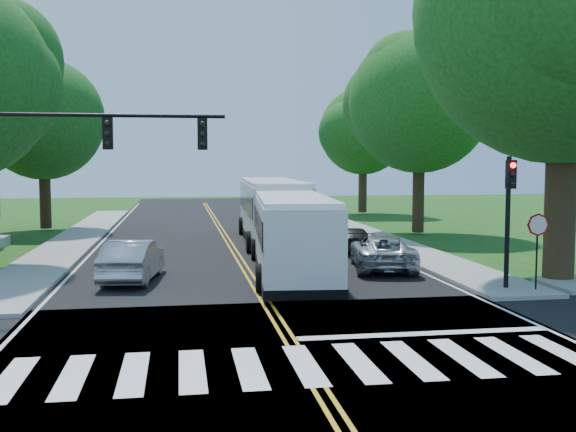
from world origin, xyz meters
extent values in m
plane|color=#184310|center=(0.00, 0.00, 0.00)|extent=(140.00, 140.00, 0.00)
cube|color=black|center=(0.00, 18.00, 0.01)|extent=(14.00, 96.00, 0.01)
cube|color=black|center=(0.00, 0.00, 0.01)|extent=(60.00, 12.00, 0.01)
cube|color=gold|center=(0.00, 22.00, 0.01)|extent=(0.36, 70.00, 0.01)
cube|color=silver|center=(-6.80, 22.00, 0.01)|extent=(0.12, 70.00, 0.01)
cube|color=silver|center=(6.80, 22.00, 0.01)|extent=(0.12, 70.00, 0.01)
cube|color=silver|center=(0.00, -0.50, 0.02)|extent=(12.60, 3.00, 0.01)
cube|color=silver|center=(3.50, 1.60, 0.02)|extent=(6.60, 0.40, 0.01)
cube|color=gray|center=(-8.30, 25.00, 0.07)|extent=(2.60, 40.00, 0.15)
cube|color=gray|center=(8.30, 25.00, 0.07)|extent=(2.60, 40.00, 0.15)
cylinder|color=#302213|center=(11.00, 8.00, 3.15)|extent=(1.10, 1.10, 6.00)
sphere|color=#2D7A24|center=(11.00, 8.00, 9.66)|extent=(10.80, 10.80, 10.80)
cylinder|color=#302213|center=(-11.00, 30.00, 2.35)|extent=(0.70, 0.70, 4.40)
sphere|color=#2D7A24|center=(-11.00, 30.00, 7.02)|extent=(7.60, 7.60, 7.60)
cylinder|color=#302213|center=(11.50, 24.00, 2.65)|extent=(0.70, 0.70, 5.00)
sphere|color=#2D7A24|center=(11.50, 24.00, 7.88)|extent=(8.40, 8.40, 8.40)
cylinder|color=#302213|center=(12.50, 40.00, 2.35)|extent=(0.70, 0.70, 4.40)
sphere|color=#2D7A24|center=(12.50, 40.00, 6.89)|extent=(7.20, 7.20, 7.20)
cylinder|color=black|center=(-4.70, 6.50, 5.75)|extent=(7.00, 0.12, 0.12)
cube|color=black|center=(-4.70, 6.35, 5.20)|extent=(0.30, 0.22, 0.95)
cube|color=black|center=(-1.90, 6.35, 5.20)|extent=(0.30, 0.22, 0.95)
cylinder|color=black|center=(8.20, 6.50, 2.35)|extent=(0.16, 0.16, 4.40)
cube|color=black|center=(8.20, 6.35, 3.95)|extent=(0.30, 0.22, 0.95)
sphere|color=#FF0A05|center=(8.20, 6.21, 4.25)|extent=(0.18, 0.18, 0.18)
cylinder|color=black|center=(9.00, 6.00, 1.25)|extent=(0.06, 0.06, 2.20)
cylinder|color=#A50A07|center=(9.00, 5.97, 2.30)|extent=(0.76, 0.04, 0.76)
cube|color=silver|center=(1.63, 11.20, 1.56)|extent=(3.54, 11.95, 2.74)
cube|color=black|center=(1.63, 11.20, 2.06)|extent=(3.54, 11.13, 0.95)
cube|color=black|center=(2.14, 17.11, 1.91)|extent=(2.44, 0.31, 1.60)
cube|color=orange|center=(2.14, 17.11, 2.81)|extent=(1.70, 0.25, 0.32)
cube|color=black|center=(1.63, 11.20, 0.34)|extent=(3.60, 12.05, 0.30)
cube|color=silver|center=(1.63, 11.20, 2.99)|extent=(3.46, 11.59, 0.22)
cylinder|color=black|center=(3.26, 14.96, 0.49)|extent=(0.40, 0.98, 0.96)
cylinder|color=black|center=(0.67, 15.18, 0.49)|extent=(0.40, 0.98, 0.96)
cylinder|color=black|center=(2.62, 7.51, 0.49)|extent=(0.40, 0.98, 0.96)
cylinder|color=black|center=(0.03, 7.73, 0.49)|extent=(0.40, 0.98, 0.96)
cube|color=silver|center=(2.29, 21.36, 1.70)|extent=(3.37, 13.00, 3.00)
cube|color=black|center=(2.29, 21.36, 2.25)|extent=(3.40, 12.10, 1.04)
cube|color=black|center=(2.59, 27.85, 2.09)|extent=(2.67, 0.22, 1.75)
cube|color=orange|center=(2.59, 27.85, 3.07)|extent=(1.86, 0.18, 0.35)
cube|color=black|center=(2.29, 21.36, 0.37)|extent=(3.42, 13.10, 0.33)
cube|color=silver|center=(2.29, 21.36, 3.27)|extent=(3.30, 12.61, 0.24)
cylinder|color=black|center=(3.90, 25.55, 0.54)|extent=(0.40, 1.06, 1.05)
cylinder|color=black|center=(1.07, 25.68, 0.54)|extent=(0.40, 1.06, 1.05)
cylinder|color=black|center=(3.53, 17.37, 0.54)|extent=(0.40, 1.06, 1.05)
cylinder|color=black|center=(0.69, 17.50, 0.54)|extent=(0.40, 1.06, 1.05)
imported|color=#A7AAAE|center=(-4.33, 10.50, 0.78)|extent=(2.23, 4.81, 1.53)
imported|color=silver|center=(5.49, 11.71, 0.72)|extent=(3.25, 5.45, 1.42)
imported|color=black|center=(5.69, 17.16, 0.59)|extent=(2.08, 4.15, 1.16)
camera|label=1|loc=(-2.62, -14.41, 4.37)|focal=42.00mm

